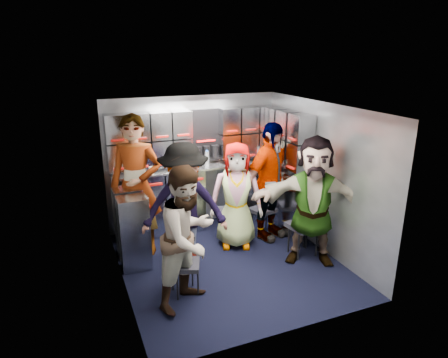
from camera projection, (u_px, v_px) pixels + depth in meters
name	position (u px, v px, depth m)	size (l,w,h in m)	color
floor	(230.00, 263.00, 5.43)	(3.00, 3.00, 0.00)	black
wall_back	(193.00, 162.00, 6.42)	(2.80, 0.04, 2.10)	gray
wall_left	(118.00, 206.00, 4.60)	(0.04, 3.00, 2.10)	gray
wall_right	(321.00, 178.00, 5.61)	(0.04, 3.00, 2.10)	gray
ceiling	(230.00, 108.00, 4.78)	(2.80, 3.00, 0.02)	silver
cart_bank_back	(198.00, 198.00, 6.41)	(2.68, 0.38, 0.99)	#959BA4
cart_bank_left	(132.00, 228.00, 5.34)	(0.38, 0.76, 0.99)	#959BA4
counter	(198.00, 167.00, 6.25)	(2.68, 0.42, 0.03)	silver
locker_bank_back	(196.00, 136.00, 6.16)	(2.68, 0.28, 0.82)	#959BA4
locker_bank_right	(288.00, 138.00, 6.03)	(0.28, 1.00, 0.82)	#959BA4
right_cabinet	(288.00, 201.00, 6.25)	(0.28, 1.20, 1.00)	#959BA4
coffee_niche	(206.00, 136.00, 6.28)	(0.46, 0.16, 0.84)	black
red_latch_strip	(202.00, 179.00, 6.12)	(2.60, 0.02, 0.03)	#9C0F0A
jump_seat_near_left	(185.00, 266.00, 4.66)	(0.43, 0.42, 0.40)	black
jump_seat_mid_left	(182.00, 234.00, 5.37)	(0.48, 0.47, 0.45)	black
jump_seat_center	(231.00, 214.00, 5.98)	(0.48, 0.46, 0.48)	black
jump_seat_mid_right	(263.00, 211.00, 6.24)	(0.41, 0.40, 0.41)	black
jump_seat_near_right	(303.00, 227.00, 5.54)	(0.46, 0.44, 0.47)	black
attendant_standing	(136.00, 186.00, 5.45)	(0.72, 0.47, 1.97)	black
attendant_arc_a	(188.00, 237.00, 4.36)	(0.79, 0.62, 1.63)	black
attendant_arc_b	(184.00, 208.00, 5.07)	(1.10, 0.63, 1.70)	black
attendant_arc_c	(236.00, 196.00, 5.71)	(0.76, 0.49, 1.55)	black
attendant_arc_d	(269.00, 182.00, 5.92)	(1.05, 0.44, 1.79)	black
attendant_arc_e	(313.00, 201.00, 5.24)	(1.61, 0.51, 1.74)	black
bottle_left	(191.00, 160.00, 6.12)	(0.07, 0.07, 0.25)	white
bottle_mid	(207.00, 159.00, 6.22)	(0.07, 0.07, 0.23)	white
bottle_right	(257.00, 153.00, 6.53)	(0.07, 0.07, 0.24)	white
cup_left	(151.00, 169.00, 5.91)	(0.08, 0.08, 0.09)	tan
cup_right	(262.00, 157.00, 6.57)	(0.08, 0.08, 0.11)	tan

